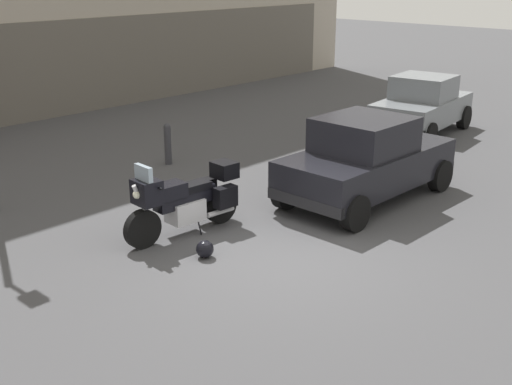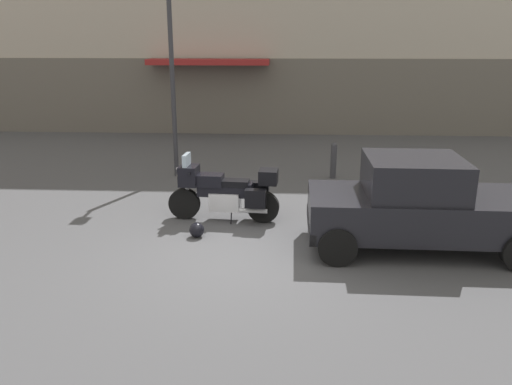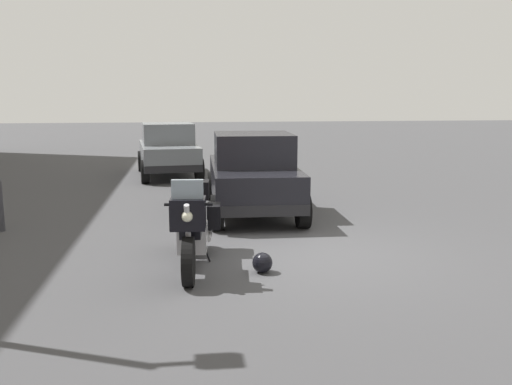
{
  "view_description": "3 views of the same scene",
  "coord_description": "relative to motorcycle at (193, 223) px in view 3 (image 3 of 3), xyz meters",
  "views": [
    {
      "loc": [
        -7.16,
        -6.07,
        4.29
      ],
      "look_at": [
        -0.05,
        0.5,
        0.92
      ],
      "focal_mm": 45.85,
      "sensor_mm": 36.0,
      "label": 1
    },
    {
      "loc": [
        0.68,
        -8.04,
        3.59
      ],
      "look_at": [
        0.23,
        0.49,
        0.98
      ],
      "focal_mm": 35.99,
      "sensor_mm": 36.0,
      "label": 2
    },
    {
      "loc": [
        -8.22,
        1.78,
        2.43
      ],
      "look_at": [
        -0.75,
        0.87,
        1.09
      ],
      "focal_mm": 39.4,
      "sensor_mm": 36.0,
      "label": 3
    }
  ],
  "objects": [
    {
      "name": "car_hatchback_near",
      "position": [
        3.47,
        -1.26,
        0.19
      ],
      "size": [
        3.9,
        1.84,
        1.64
      ],
      "rotation": [
        0.0,
        0.0,
        -0.02
      ],
      "color": "black",
      "rests_on": "ground"
    },
    {
      "name": "ground_plane",
      "position": [
        0.46,
        -1.73,
        -0.62
      ],
      "size": [
        80.0,
        80.0,
        0.0
      ],
      "primitive_type": "plane",
      "color": "#424244"
    },
    {
      "name": "car_compact_side",
      "position": [
        8.95,
        0.62,
        0.15
      ],
      "size": [
        3.59,
        2.04,
        1.56
      ],
      "rotation": [
        0.0,
        0.0,
        0.11
      ],
      "color": "slate",
      "rests_on": "ground"
    },
    {
      "name": "motorcycle",
      "position": [
        0.0,
        0.0,
        0.0
      ],
      "size": [
        2.26,
        0.81,
        1.36
      ],
      "rotation": [
        0.0,
        0.0,
        3.06
      ],
      "color": "black",
      "rests_on": "ground"
    },
    {
      "name": "helmet",
      "position": [
        -0.44,
        -0.93,
        -0.48
      ],
      "size": [
        0.28,
        0.28,
        0.28
      ],
      "primitive_type": "sphere",
      "color": "black",
      "rests_on": "ground"
    }
  ]
}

